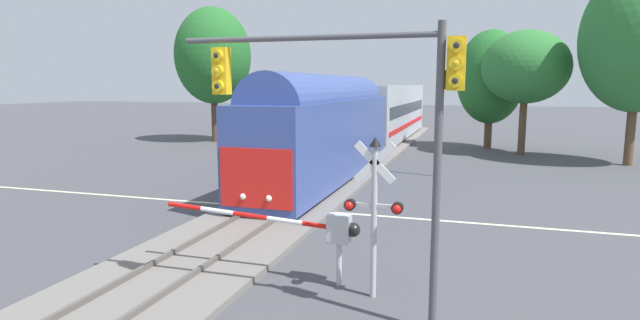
# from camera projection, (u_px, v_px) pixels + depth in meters

# --- Properties ---
(ground_plane) EXTENTS (220.00, 220.00, 0.00)m
(ground_plane) POSITION_uv_depth(u_px,v_px,m) (282.00, 209.00, 20.57)
(ground_plane) COLOR #47474C
(road_centre_stripe) EXTENTS (44.00, 0.20, 0.01)m
(road_centre_stripe) POSITION_uv_depth(u_px,v_px,m) (282.00, 208.00, 20.57)
(road_centre_stripe) COLOR beige
(road_centre_stripe) RESTS_ON ground
(railway_track) EXTENTS (4.40, 80.00, 0.32)m
(railway_track) POSITION_uv_depth(u_px,v_px,m) (282.00, 206.00, 20.56)
(railway_track) COLOR slate
(railway_track) RESTS_ON ground
(commuter_train) EXTENTS (3.04, 41.30, 5.16)m
(commuter_train) POSITION_uv_depth(u_px,v_px,m) (368.00, 116.00, 35.84)
(commuter_train) COLOR #384C93
(commuter_train) RESTS_ON railway_track
(crossing_gate_near) EXTENTS (5.39, 0.40, 1.80)m
(crossing_gate_near) POSITION_uv_depth(u_px,v_px,m) (318.00, 228.00, 12.69)
(crossing_gate_near) COLOR #B7B7BC
(crossing_gate_near) RESTS_ON ground
(crossing_signal_mast) EXTENTS (1.36, 0.44, 3.79)m
(crossing_signal_mast) POSITION_uv_depth(u_px,v_px,m) (374.00, 201.00, 11.65)
(crossing_signal_mast) COLOR #B2B2B7
(crossing_signal_mast) RESTS_ON ground
(traffic_signal_far_side) EXTENTS (0.53, 0.38, 6.03)m
(traffic_signal_far_side) POSITION_uv_depth(u_px,v_px,m) (439.00, 102.00, 27.25)
(traffic_signal_far_side) COLOR #4C4C51
(traffic_signal_far_side) RESTS_ON ground
(traffic_signal_near_right) EXTENTS (5.87, 0.38, 6.15)m
(traffic_signal_near_right) POSITION_uv_depth(u_px,v_px,m) (359.00, 99.00, 10.10)
(traffic_signal_near_right) COLOR #4C4C51
(traffic_signal_near_right) RESTS_ON ground
(elm_centre_background) EXTENTS (5.15, 5.15, 9.17)m
(elm_centre_background) POSITION_uv_depth(u_px,v_px,m) (491.00, 77.00, 39.27)
(elm_centre_background) COLOR brown
(elm_centre_background) RESTS_ON ground
(pine_left_background) EXTENTS (6.54, 6.54, 11.57)m
(pine_left_background) POSITION_uv_depth(u_px,v_px,m) (213.00, 56.00, 43.86)
(pine_left_background) COLOR #4C3828
(pine_left_background) RESTS_ON ground
(maple_right_background) EXTENTS (6.64, 6.64, 12.15)m
(maple_right_background) POSITION_uv_depth(u_px,v_px,m) (639.00, 39.00, 30.52)
(maple_right_background) COLOR brown
(maple_right_background) RESTS_ON ground
(oak_far_right) EXTENTS (6.00, 6.00, 8.76)m
(oak_far_right) POSITION_uv_depth(u_px,v_px,m) (526.00, 67.00, 35.58)
(oak_far_right) COLOR brown
(oak_far_right) RESTS_ON ground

